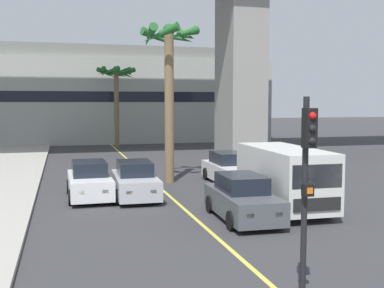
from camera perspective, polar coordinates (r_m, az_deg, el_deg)
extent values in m
cube|color=#DBCC4C|center=(26.99, -5.59, -3.69)|extent=(0.14, 56.00, 0.01)
cube|color=gray|center=(37.80, 5.82, 9.54)|extent=(2.80, 4.40, 14.14)
cube|color=#ADB2A8|center=(50.12, -10.17, 5.06)|extent=(33.28, 8.00, 8.34)
cube|color=gray|center=(50.36, -10.25, 10.49)|extent=(32.61, 7.20, 1.20)
cube|color=black|center=(46.12, -9.73, 5.59)|extent=(29.95, 0.04, 1.00)
cube|color=white|center=(24.16, 4.42, -3.33)|extent=(1.73, 4.11, 0.80)
cube|color=black|center=(24.21, 4.31, -1.69)|extent=(1.41, 2.06, 0.60)
cube|color=#F2EDCC|center=(22.46, 7.24, -3.87)|extent=(0.24, 0.08, 0.14)
cube|color=#F2EDCC|center=(22.13, 4.99, -3.98)|extent=(0.24, 0.08, 0.14)
cylinder|color=black|center=(23.31, 7.32, -4.31)|extent=(0.22, 0.64, 0.64)
cylinder|color=black|center=(22.76, 3.54, -4.51)|extent=(0.22, 0.64, 0.64)
cylinder|color=black|center=(25.65, 5.19, -3.43)|extent=(0.22, 0.64, 0.64)
cylinder|color=black|center=(25.15, 1.72, -3.58)|extent=(0.22, 0.64, 0.64)
cube|color=white|center=(20.87, -12.14, -4.76)|extent=(1.76, 4.13, 0.80)
cube|color=black|center=(20.91, -12.20, -2.86)|extent=(1.42, 2.07, 0.60)
cube|color=#F2EDCC|center=(18.92, -10.30, -5.59)|extent=(0.24, 0.08, 0.14)
cube|color=#F2EDCC|center=(18.86, -13.14, -5.67)|extent=(0.24, 0.08, 0.14)
cylinder|color=black|center=(19.74, -9.51, -6.05)|extent=(0.23, 0.64, 0.64)
cylinder|color=black|center=(19.63, -14.23, -6.20)|extent=(0.23, 0.64, 0.64)
cylinder|color=black|center=(22.22, -10.27, -4.81)|extent=(0.23, 0.64, 0.64)
cylinder|color=black|center=(22.13, -14.45, -4.94)|extent=(0.23, 0.64, 0.64)
cube|color=#4C5156|center=(16.82, 6.07, -7.04)|extent=(1.84, 4.16, 0.80)
cube|color=black|center=(16.83, 5.92, -4.68)|extent=(1.47, 2.10, 0.60)
cube|color=#F2EDCC|center=(15.15, 10.29, -8.26)|extent=(0.24, 0.09, 0.14)
cube|color=#F2EDCC|center=(14.81, 6.93, -8.52)|extent=(0.24, 0.09, 0.14)
cylinder|color=black|center=(16.01, 10.34, -8.67)|extent=(0.24, 0.65, 0.64)
cylinder|color=black|center=(15.45, 4.77, -9.11)|extent=(0.24, 0.65, 0.64)
cylinder|color=black|center=(18.31, 7.15, -6.89)|extent=(0.24, 0.65, 0.64)
cylinder|color=black|center=(17.82, 2.23, -7.18)|extent=(0.24, 0.65, 0.64)
cube|color=#B7BABF|center=(20.58, -6.81, -4.82)|extent=(1.80, 4.14, 0.80)
cube|color=black|center=(20.63, -6.88, -2.89)|extent=(1.45, 2.08, 0.60)
cube|color=#F2EDCC|center=(18.68, -4.63, -5.66)|extent=(0.24, 0.09, 0.14)
cube|color=#F2EDCC|center=(18.56, -7.50, -5.76)|extent=(0.24, 0.09, 0.14)
cylinder|color=black|center=(19.51, -3.98, -6.12)|extent=(0.24, 0.65, 0.64)
cylinder|color=black|center=(19.31, -8.74, -6.29)|extent=(0.24, 0.65, 0.64)
cylinder|color=black|center=(21.98, -5.11, -4.86)|extent=(0.24, 0.65, 0.64)
cylinder|color=black|center=(21.80, -9.33, -4.99)|extent=(0.24, 0.65, 0.64)
cube|color=silver|center=(18.53, 10.93, -3.69)|extent=(2.14, 5.25, 2.10)
cube|color=black|center=(16.21, 14.71, -3.76)|extent=(1.80, 0.13, 0.80)
cube|color=black|center=(16.32, 14.74, -7.01)|extent=(1.70, 0.11, 0.44)
cylinder|color=black|center=(17.76, 15.80, -7.22)|extent=(0.28, 0.77, 0.76)
cylinder|color=black|center=(16.92, 10.13, -7.72)|extent=(0.28, 0.77, 0.76)
cylinder|color=black|center=(20.47, 11.49, -5.51)|extent=(0.28, 0.77, 0.76)
cylinder|color=black|center=(19.75, 6.47, -5.83)|extent=(0.28, 0.77, 0.76)
cylinder|color=black|center=(9.68, 13.27, -6.99)|extent=(0.12, 0.12, 4.20)
cube|color=black|center=(9.36, 13.86, 1.86)|extent=(0.24, 0.20, 0.76)
sphere|color=red|center=(9.27, 14.19, 3.31)|extent=(0.14, 0.14, 0.14)
sphere|color=black|center=(9.28, 14.16, 1.83)|extent=(0.14, 0.14, 0.14)
sphere|color=black|center=(9.29, 14.13, 0.35)|extent=(0.14, 0.14, 0.14)
cube|color=black|center=(9.52, 13.65, -5.36)|extent=(0.20, 0.16, 0.24)
cube|color=orange|center=(9.45, 13.88, -5.44)|extent=(0.12, 0.03, 0.12)
cylinder|color=brown|center=(24.07, -2.74, 4.24)|extent=(0.46, 0.46, 7.52)
sphere|color=#236028|center=(24.33, -2.78, 13.48)|extent=(0.60, 0.60, 0.60)
cone|color=#236028|center=(24.64, -0.57, 12.78)|extent=(0.70, 2.06, 0.93)
cone|color=#236028|center=(25.18, -1.82, 12.56)|extent=(1.87, 1.56, 0.96)
cone|color=#236028|center=(25.10, -4.07, 12.51)|extent=(2.03, 1.16, 1.01)
cone|color=#236028|center=(24.04, -5.09, 12.70)|extent=(0.53, 2.02, 1.09)
cone|color=#236028|center=(23.39, -3.79, 12.97)|extent=(1.87, 1.55, 1.06)
cone|color=#236028|center=(23.62, -1.02, 13.05)|extent=(1.93, 1.47, 0.97)
cylinder|color=brown|center=(43.70, -8.99, 4.11)|extent=(0.43, 0.43, 6.85)
sphere|color=#236028|center=(43.79, -9.06, 8.79)|extent=(0.60, 0.60, 0.60)
cone|color=#236028|center=(44.05, -7.59, 8.42)|extent=(0.73, 2.37, 0.97)
cone|color=#236028|center=(44.65, -8.11, 8.25)|extent=(1.93, 1.96, 1.12)
cone|color=#236028|center=(44.90, -9.25, 8.30)|extent=(2.34, 0.51, 1.02)
cone|color=#236028|center=(44.58, -10.11, 8.29)|extent=(2.08, 1.81, 1.05)
cone|color=#236028|center=(43.70, -10.57, 8.42)|extent=(0.52, 2.35, 0.95)
cone|color=#236028|center=(42.85, -9.96, 8.53)|extent=(2.02, 1.89, 0.92)
cone|color=#236028|center=(42.64, -8.79, 8.43)|extent=(2.34, 0.59, 1.08)
cone|color=#236028|center=(43.00, -7.91, 8.37)|extent=(2.02, 1.87, 1.13)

